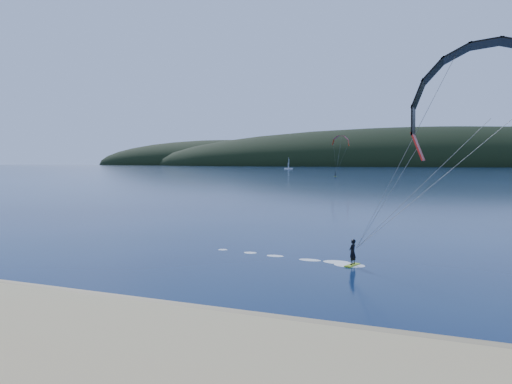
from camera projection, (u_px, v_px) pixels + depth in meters
ground at (51, 340)px, 18.16m from camera, size 1800.00×1800.00×0.00m
wet_sand at (127, 305)px, 22.31m from camera, size 220.00×2.50×0.10m
headland at (448, 166)px, 705.64m from camera, size 1200.00×310.00×140.00m
kitesurfer_near at (482, 125)px, 24.90m from camera, size 22.49×6.21×12.82m
kitesurfer_far at (341, 145)px, 208.49m from camera, size 7.84×7.56×16.02m
sailboat at (288, 168)px, 428.02m from camera, size 7.37×4.64×10.31m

